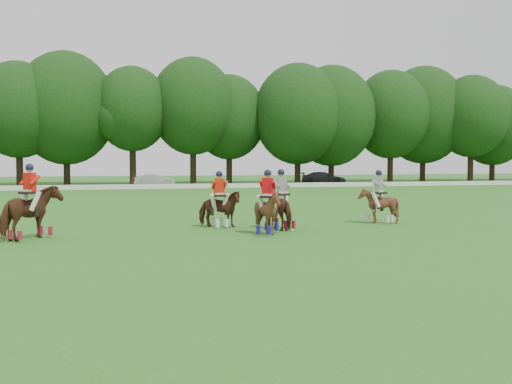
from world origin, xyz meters
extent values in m
plane|color=#2B661D|center=(0.00, 0.00, 0.00)|extent=(180.00, 180.00, 0.00)
cylinder|color=black|center=(-11.63, 48.49, 2.32)|extent=(0.70, 0.70, 4.64)
ellipsoid|color=black|center=(-11.63, 48.49, 7.95)|extent=(8.80, 8.80, 10.13)
cylinder|color=black|center=(-6.99, 49.52, 2.16)|extent=(0.70, 0.70, 4.31)
ellipsoid|color=black|center=(-6.99, 49.52, 8.31)|extent=(10.67, 10.67, 12.27)
cylinder|color=black|center=(-0.04, 48.00, 2.62)|extent=(0.70, 0.70, 5.24)
ellipsoid|color=black|center=(-0.04, 48.00, 8.26)|extent=(8.06, 8.06, 9.26)
cylinder|color=black|center=(6.63, 48.24, 2.59)|extent=(0.70, 0.70, 5.19)
ellipsoid|color=black|center=(6.63, 48.24, 8.75)|extent=(9.50, 9.50, 10.92)
cylinder|color=black|center=(11.06, 49.62, 2.24)|extent=(0.70, 0.70, 4.48)
ellipsoid|color=black|center=(11.06, 49.62, 7.71)|extent=(8.60, 8.60, 9.89)
cylinder|color=black|center=(18.54, 46.82, 2.11)|extent=(0.70, 0.70, 4.21)
ellipsoid|color=black|center=(18.54, 46.82, 8.00)|extent=(10.11, 10.11, 11.63)
cylinder|color=black|center=(23.25, 48.17, 2.03)|extent=(0.70, 0.70, 4.07)
ellipsoid|color=black|center=(23.25, 48.17, 7.99)|extent=(10.46, 10.46, 12.03)
cylinder|color=black|center=(31.16, 48.38, 2.40)|extent=(0.70, 0.70, 4.79)
ellipsoid|color=black|center=(31.16, 48.38, 8.35)|extent=(9.47, 9.47, 10.89)
cylinder|color=black|center=(36.59, 49.92, 2.22)|extent=(0.70, 0.70, 4.44)
ellipsoid|color=black|center=(36.59, 49.92, 8.51)|extent=(10.84, 10.84, 12.47)
cylinder|color=black|center=(41.42, 46.74, 2.43)|extent=(0.70, 0.70, 4.86)
ellipsoid|color=black|center=(41.42, 46.74, 8.21)|extent=(8.94, 8.94, 10.28)
cylinder|color=black|center=(46.86, 49.73, 1.95)|extent=(0.70, 0.70, 3.90)
ellipsoid|color=black|center=(46.86, 49.73, 7.38)|extent=(9.29, 9.29, 10.68)
cube|color=white|center=(0.00, 38.00, 0.22)|extent=(120.00, 0.10, 0.44)
imported|color=#B0AFB5|center=(1.84, 42.50, 0.65)|extent=(4.08, 1.72, 1.31)
imported|color=black|center=(20.07, 42.50, 0.71)|extent=(5.26, 3.81, 1.42)
imported|color=#4D2514|center=(-5.24, 3.76, 0.86)|extent=(2.02, 2.17, 1.73)
cube|color=black|center=(-5.24, 3.76, 1.50)|extent=(0.70, 0.71, 0.08)
cylinder|color=tan|center=(-5.47, 3.95, 1.42)|extent=(0.16, 0.18, 1.29)
imported|color=#4D2514|center=(1.23, 5.48, 0.70)|extent=(1.40, 1.20, 1.41)
cube|color=black|center=(1.23, 5.48, 1.22)|extent=(0.44, 0.56, 0.08)
cylinder|color=tan|center=(1.53, 5.48, 1.14)|extent=(0.03, 0.21, 1.29)
imported|color=#4D2514|center=(2.43, 3.05, 0.75)|extent=(1.73, 1.78, 1.50)
cube|color=black|center=(2.43, 3.05, 1.30)|extent=(0.66, 0.71, 0.08)
cylinder|color=tan|center=(2.69, 2.90, 1.22)|extent=(0.13, 0.20, 1.29)
imported|color=#4D2514|center=(3.33, 4.41, 0.75)|extent=(1.29, 1.93, 1.49)
cube|color=black|center=(3.33, 4.41, 1.29)|extent=(0.59, 0.66, 0.08)
cylinder|color=tan|center=(3.05, 4.32, 1.21)|extent=(0.09, 0.21, 1.29)
imported|color=#4D2514|center=(7.73, 5.31, 0.71)|extent=(1.68, 1.72, 1.43)
cube|color=black|center=(7.73, 5.31, 1.24)|extent=(0.68, 0.71, 0.08)
cylinder|color=tan|center=(7.48, 5.14, 1.16)|extent=(0.14, 0.19, 1.29)
sphere|color=white|center=(3.49, 3.53, 0.04)|extent=(0.09, 0.09, 0.09)
camera|label=1|loc=(-2.89, -15.58, 2.47)|focal=40.00mm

